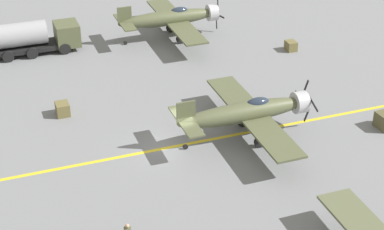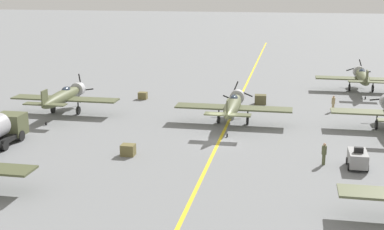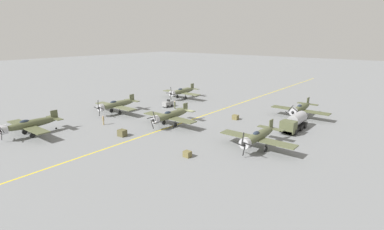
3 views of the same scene
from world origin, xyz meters
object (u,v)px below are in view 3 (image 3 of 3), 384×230
object	(u,v)px
supply_crate_outboard	(187,154)
tow_tractor	(168,104)
airplane_mid_center	(170,115)
airplane_mid_right	(116,105)
supply_crate_by_tanker	(235,117)
airplane_near_right	(182,91)
fuel_tanker	(294,122)
supply_crate_mid_lane	(122,133)
airplane_far_right	(29,124)
ground_crew_walking	(175,105)
airplane_mid_left	(258,136)
ground_crew_inspecting	(103,120)
airplane_near_left	(301,108)

from	to	relation	value
supply_crate_outboard	tow_tractor	bearing A→B (deg)	-41.81
airplane_mid_center	airplane_mid_right	size ratio (longest dim) A/B	1.00
airplane_mid_center	supply_crate_by_tanker	xyz separation A→B (m)	(-7.60, -11.56, -1.53)
airplane_near_right	supply_crate_outboard	xyz separation A→B (m)	(-27.36, 30.90, -1.57)
fuel_tanker	tow_tractor	xyz separation A→B (m)	(30.96, 0.67, -0.72)
supply_crate_mid_lane	supply_crate_outboard	world-z (taller)	supply_crate_mid_lane
airplane_mid_right	supply_crate_by_tanker	size ratio (longest dim) A/B	10.38
airplane_far_right	ground_crew_walking	xyz separation A→B (m)	(-6.30, -30.48, -1.01)
airplane_far_right	tow_tractor	world-z (taller)	airplane_far_right
airplane_mid_left	airplane_mid_right	bearing A→B (deg)	1.30
airplane_near_right	airplane_mid_center	xyz separation A→B (m)	(-14.93, 20.94, 0.00)
supply_crate_by_tanker	ground_crew_walking	bearing A→B (deg)	2.46
airplane_mid_left	ground_crew_inspecting	world-z (taller)	airplane_mid_left
supply_crate_outboard	supply_crate_mid_lane	bearing A→B (deg)	-0.30
airplane_mid_left	airplane_far_right	world-z (taller)	airplane_mid_left
supply_crate_mid_lane	supply_crate_by_tanker	bearing A→B (deg)	-114.56
fuel_tanker	supply_crate_by_tanker	bearing A→B (deg)	1.32
ground_crew_walking	supply_crate_mid_lane	xyz separation A→B (m)	(-6.41, 20.74, -0.43)
airplane_near_left	supply_crate_outboard	bearing A→B (deg)	74.61
ground_crew_inspecting	supply_crate_mid_lane	world-z (taller)	ground_crew_inspecting
airplane_mid_left	ground_crew_walking	xyz separation A→B (m)	(27.41, -11.62, -1.01)
airplane_mid_center	supply_crate_mid_lane	bearing A→B (deg)	88.64
ground_crew_inspecting	supply_crate_mid_lane	xyz separation A→B (m)	(-8.32, 2.07, -0.42)
airplane_near_right	tow_tractor	distance (m)	10.54
airplane_mid_left	airplane_near_right	xyz separation A→B (m)	(33.73, -21.70, 0.00)
airplane_mid_right	fuel_tanker	world-z (taller)	airplane_mid_right
airplane_near_left	airplane_mid_right	bearing A→B (deg)	27.18
ground_crew_inspecting	supply_crate_by_tanker	distance (m)	26.52
fuel_tanker	airplane_near_right	bearing A→B (deg)	-14.70
ground_crew_inspecting	supply_crate_mid_lane	distance (m)	8.58
airplane_near_right	ground_crew_walking	world-z (taller)	airplane_near_right
airplane_mid_right	airplane_far_right	bearing A→B (deg)	88.24
ground_crew_inspecting	supply_crate_outboard	bearing A→B (deg)	174.64
airplane_mid_left	ground_crew_inspecting	size ratio (longest dim) A/B	6.60
fuel_tanker	supply_crate_outboard	xyz separation A→B (m)	(7.35, 21.80, -1.07)
fuel_tanker	supply_crate_mid_lane	world-z (taller)	fuel_tanker
supply_crate_mid_lane	tow_tractor	bearing A→B (deg)	-66.87
ground_crew_walking	airplane_far_right	bearing A→B (deg)	78.31
fuel_tanker	supply_crate_outboard	world-z (taller)	fuel_tanker
airplane_far_right	tow_tractor	size ratio (longest dim) A/B	4.62
airplane_mid_right	ground_crew_inspecting	world-z (taller)	airplane_mid_right
airplane_mid_center	supply_crate_by_tanker	world-z (taller)	airplane_mid_center
airplane_near_right	ground_crew_inspecting	bearing A→B (deg)	92.24
airplane_far_right	supply_crate_by_tanker	bearing A→B (deg)	-111.07
airplane_mid_center	supply_crate_outboard	distance (m)	16.00
ground_crew_inspecting	supply_crate_mid_lane	size ratio (longest dim) A/B	1.33
airplane_mid_left	supply_crate_mid_lane	bearing A→B (deg)	25.11
airplane_far_right	ground_crew_inspecting	bearing A→B (deg)	-95.65
airplane_near_left	ground_crew_walking	bearing A→B (deg)	15.69
airplane_mid_left	tow_tractor	size ratio (longest dim) A/B	4.62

